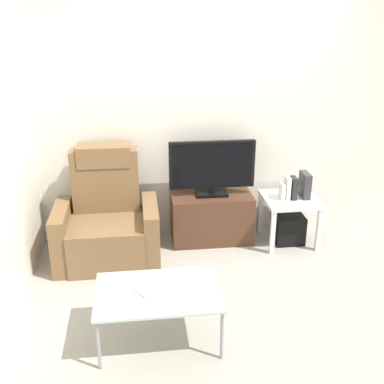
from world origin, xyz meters
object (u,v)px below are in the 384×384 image
coffee_table (158,294)px  book_rightmost (293,188)px  book_leftmost (282,191)px  cell_phone (143,292)px  recliner_armchair (107,222)px  game_console (305,185)px  television (212,167)px  subwoofer_box (288,228)px  side_table (290,205)px  tv_stand (211,218)px  book_middle (287,188)px

coffee_table → book_rightmost: bearing=43.7°
book_leftmost → cell_phone: 2.00m
coffee_table → recliner_armchair: bearing=108.0°
book_leftmost → game_console: 0.25m
cell_phone → television: bearing=28.0°
recliner_armchair → subwoofer_box: (1.85, 0.10, -0.22)m
cell_phone → book_rightmost: bearing=5.4°
coffee_table → cell_phone: size_ratio=6.00×
side_table → book_rightmost: size_ratio=2.35×
subwoofer_box → game_console: bearing=3.9°
television → subwoofer_box: size_ratio=2.90×
television → coffee_table: 1.72m
tv_stand → book_middle: size_ratio=3.51×
book_rightmost → recliner_armchair: bearing=-177.6°
subwoofer_box → book_leftmost: size_ratio=1.72×
book_leftmost → coffee_table: bearing=-134.0°
recliner_armchair → book_middle: size_ratio=4.55×
side_table → book_leftmost: 0.20m
subwoofer_box → book_rightmost: book_rightmost is taller
tv_stand → recliner_armchair: size_ratio=0.77×
book_leftmost → coffee_table: 1.93m
game_console → book_rightmost: bearing=-166.9°
side_table → book_middle: bearing=-157.9°
recliner_armchair → coffee_table: 1.37m
subwoofer_box → book_middle: bearing=-157.9°
book_rightmost → cell_phone: size_ratio=1.53×
book_rightmost → book_leftmost: bearing=180.0°
subwoofer_box → recliner_armchair: bearing=-177.0°
book_leftmost → book_rightmost: size_ratio=0.76×
tv_stand → book_middle: (0.74, -0.14, 0.35)m
book_middle → cell_phone: size_ratio=1.58×
game_console → coffee_table: size_ratio=0.29×
tv_stand → subwoofer_box: tv_stand is taller
side_table → coffee_table: side_table is taller
game_console → side_table: bearing=-176.1°
book_leftmost → tv_stand: bearing=168.3°
side_table → book_leftmost: size_ratio=3.09×
coffee_table → tv_stand: bearing=67.3°
cell_phone → book_leftmost: bearing=7.6°
subwoofer_box → cell_phone: size_ratio=2.00×
subwoofer_box → television: bearing=169.8°
book_rightmost → cell_phone: 2.09m
tv_stand → television: television is taller
television → game_console: television is taller
television → tv_stand: bearing=-90.0°
television → subwoofer_box: 1.04m
recliner_armchair → book_rightmost: recliner_armchair is taller
side_table → cell_phone: bearing=-137.6°
game_console → book_leftmost: bearing=-173.0°
tv_stand → television: size_ratio=0.96×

